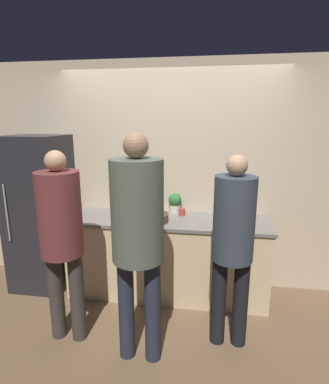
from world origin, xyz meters
TOP-DOWN VIEW (x-y plane):
  - ground_plane at (0.00, 0.00)m, footprint 14.00×14.00m
  - wall_back at (0.00, 0.69)m, footprint 5.20×0.06m
  - counter at (0.00, 0.37)m, footprint 2.20×0.67m
  - refrigerator at (-1.49, 0.35)m, footprint 0.63×0.66m
  - person_left at (-0.78, -0.51)m, footprint 0.36×0.36m
  - person_center at (-0.08, -0.65)m, footprint 0.40×0.40m
  - person_right at (0.65, -0.37)m, footprint 0.34×0.34m
  - fruit_bowl at (-0.13, 0.24)m, footprint 0.31×0.31m
  - utensil_crock at (0.81, 0.59)m, footprint 0.11×0.11m
  - bottle_red at (-0.36, 0.36)m, footprint 0.07×0.07m
  - bottle_clear at (-0.51, 0.41)m, footprint 0.05×0.05m
  - cup_red at (0.15, 0.50)m, footprint 0.07×0.07m
  - potted_plant at (0.05, 0.60)m, footprint 0.15×0.15m

SIDE VIEW (x-z plane):
  - ground_plane at x=0.00m, z-range 0.00..0.00m
  - counter at x=0.00m, z-range 0.00..0.89m
  - refrigerator at x=-1.49m, z-range 0.00..1.78m
  - cup_red at x=0.15m, z-range 0.89..0.97m
  - fruit_bowl at x=-0.13m, z-range 0.87..1.00m
  - utensil_crock at x=0.81m, z-range 0.82..1.12m
  - bottle_red at x=-0.36m, z-range 0.87..1.08m
  - bottle_clear at x=-0.51m, z-range 0.87..1.10m
  - person_right at x=0.65m, z-range 0.16..1.84m
  - potted_plant at x=0.05m, z-range 0.90..1.13m
  - person_left at x=-0.78m, z-range 0.17..1.88m
  - person_center at x=-0.08m, z-range 0.22..2.07m
  - wall_back at x=0.00m, z-range 0.00..2.60m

